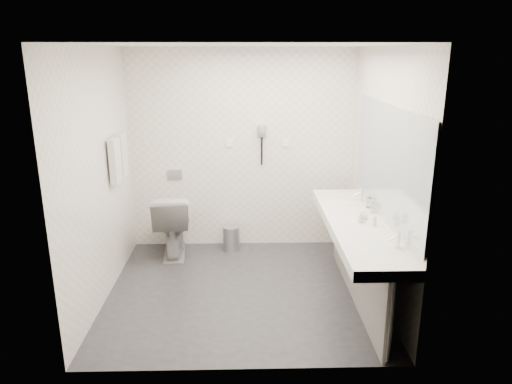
{
  "coord_description": "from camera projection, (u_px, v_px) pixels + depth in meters",
  "views": [
    {
      "loc": [
        0.03,
        -4.53,
        2.44
      ],
      "look_at": [
        0.15,
        0.15,
        1.05
      ],
      "focal_mm": 33.21,
      "sensor_mm": 36.0,
      "label": 1
    }
  ],
  "objects": [
    {
      "name": "dryer_cord",
      "position": [
        262.0,
        151.0,
        5.89
      ],
      "size": [
        0.02,
        0.02,
        0.35
      ],
      "primitive_type": "cylinder",
      "color": "black",
      "rests_on": "dryer_cradle"
    },
    {
      "name": "soap_bottle_a",
      "position": [
        361.0,
        217.0,
        4.58
      ],
      "size": [
        0.06,
        0.06,
        0.11
      ],
      "primitive_type": "imported",
      "rotation": [
        0.0,
        0.0,
        0.22
      ],
      "color": "beige",
      "rests_on": "vanity_counter"
    },
    {
      "name": "switch_plate_b",
      "position": [
        286.0,
        143.0,
        5.9
      ],
      "size": [
        0.09,
        0.02,
        0.09
      ],
      "primitive_type": "cube",
      "color": "white",
      "rests_on": "wall_back"
    },
    {
      "name": "vanity_post_near",
      "position": [
        389.0,
        322.0,
        3.77
      ],
      "size": [
        0.06,
        0.06,
        0.75
      ],
      "primitive_type": "cylinder",
      "color": "silver",
      "rests_on": "floor"
    },
    {
      "name": "soap_bottle_c",
      "position": [
        375.0,
        220.0,
        4.49
      ],
      "size": [
        0.05,
        0.05,
        0.11
      ],
      "primitive_type": "imported",
      "rotation": [
        0.0,
        0.0,
        -0.22
      ],
      "color": "beige",
      "rests_on": "vanity_counter"
    },
    {
      "name": "towel_near",
      "position": [
        115.0,
        161.0,
        5.02
      ],
      "size": [
        0.07,
        0.24,
        0.48
      ],
      "primitive_type": "cube",
      "color": "silver",
      "rests_on": "towel_rail"
    },
    {
      "name": "wall_left",
      "position": [
        99.0,
        178.0,
        4.65
      ],
      "size": [
        0.0,
        2.6,
        2.6
      ],
      "primitive_type": "plane",
      "rotation": [
        1.57,
        0.0,
        1.57
      ],
      "color": "white",
      "rests_on": "floor"
    },
    {
      "name": "towel_rail",
      "position": [
        116.0,
        138.0,
        5.09
      ],
      "size": [
        0.02,
        0.62,
        0.02
      ],
      "primitive_type": "cylinder",
      "rotation": [
        1.57,
        0.0,
        0.0
      ],
      "color": "silver",
      "rests_on": "wall_left"
    },
    {
      "name": "pedal_bin",
      "position": [
        231.0,
        239.0,
        6.03
      ],
      "size": [
        0.28,
        0.28,
        0.3
      ],
      "primitive_type": "cylinder",
      "rotation": [
        0.0,
        0.0,
        -0.42
      ],
      "color": "#B2B5BA",
      "rests_on": "floor"
    },
    {
      "name": "towel_far",
      "position": [
        122.0,
        155.0,
        5.29
      ],
      "size": [
        0.07,
        0.24,
        0.48
      ],
      "primitive_type": "cube",
      "color": "silver",
      "rests_on": "towel_rail"
    },
    {
      "name": "bin_lid",
      "position": [
        231.0,
        227.0,
        5.99
      ],
      "size": [
        0.22,
        0.22,
        0.02
      ],
      "primitive_type": "cylinder",
      "color": "#B2B5BA",
      "rests_on": "pedal_bin"
    },
    {
      "name": "glass_left",
      "position": [
        373.0,
        208.0,
        4.85
      ],
      "size": [
        0.06,
        0.06,
        0.1
      ],
      "primitive_type": "cylinder",
      "rotation": [
        0.0,
        0.0,
        0.05
      ],
      "color": "silver",
      "rests_on": "vanity_counter"
    },
    {
      "name": "toilet",
      "position": [
        172.0,
        224.0,
        5.85
      ],
      "size": [
        0.51,
        0.83,
        0.8
      ],
      "primitive_type": "imported",
      "rotation": [
        0.0,
        0.0,
        3.23
      ],
      "color": "white",
      "rests_on": "floor"
    },
    {
      "name": "basin_near",
      "position": [
        374.0,
        249.0,
        4.01
      ],
      "size": [
        0.4,
        0.31,
        0.05
      ],
      "primitive_type": "ellipsoid",
      "color": "white",
      "rests_on": "vanity_counter"
    },
    {
      "name": "faucet_far",
      "position": [
        361.0,
        194.0,
        5.24
      ],
      "size": [
        0.04,
        0.04,
        0.15
      ],
      "primitive_type": "cylinder",
      "color": "silver",
      "rests_on": "vanity_counter"
    },
    {
      "name": "vanity_post_far",
      "position": [
        339.0,
        228.0,
        5.76
      ],
      "size": [
        0.06,
        0.06,
        0.75
      ],
      "primitive_type": "cylinder",
      "color": "silver",
      "rests_on": "floor"
    },
    {
      "name": "floor",
      "position": [
        242.0,
        291.0,
        5.04
      ],
      "size": [
        2.8,
        2.8,
        0.0
      ],
      "primitive_type": "plane",
      "color": "#2C2C31",
      "rests_on": "ground"
    },
    {
      "name": "switch_plate_a",
      "position": [
        230.0,
        143.0,
        5.88
      ],
      "size": [
        0.09,
        0.02,
        0.09
      ],
      "primitive_type": "cube",
      "color": "white",
      "rests_on": "wall_back"
    },
    {
      "name": "soap_bottle_b",
      "position": [
        364.0,
        215.0,
        4.67
      ],
      "size": [
        0.08,
        0.08,
        0.09
      ],
      "primitive_type": "imported",
      "rotation": [
        0.0,
        0.0,
        -0.2
      ],
      "color": "beige",
      "rests_on": "vanity_counter"
    },
    {
      "name": "ceiling",
      "position": [
        240.0,
        45.0,
        4.32
      ],
      "size": [
        2.8,
        2.8,
        0.0
      ],
      "primitive_type": "plane",
      "rotation": [
        3.14,
        0.0,
        0.0
      ],
      "color": "white",
      "rests_on": "wall_back"
    },
    {
      "name": "vanity_counter",
      "position": [
        356.0,
        226.0,
        4.64
      ],
      "size": [
        0.55,
        2.2,
        0.1
      ],
      "primitive_type": "cube",
      "color": "white",
      "rests_on": "floor"
    },
    {
      "name": "wall_back",
      "position": [
        242.0,
        151.0,
        5.93
      ],
      "size": [
        2.8,
        0.0,
        2.8
      ],
      "primitive_type": "plane",
      "rotation": [
        1.57,
        0.0,
        0.0
      ],
      "color": "white",
      "rests_on": "floor"
    },
    {
      "name": "glass_right",
      "position": [
        369.0,
        203.0,
        5.01
      ],
      "size": [
        0.08,
        0.08,
        0.11
      ],
      "primitive_type": "cylinder",
      "rotation": [
        0.0,
        0.0,
        0.42
      ],
      "color": "silver",
      "rests_on": "vanity_counter"
    },
    {
      "name": "wall_front",
      "position": [
        240.0,
        223.0,
        3.43
      ],
      "size": [
        2.8,
        0.0,
        2.8
      ],
      "primitive_type": "plane",
      "rotation": [
        -1.57,
        0.0,
        0.0
      ],
      "color": "white",
      "rests_on": "floor"
    },
    {
      "name": "dryer_barrel",
      "position": [
        262.0,
        130.0,
        5.76
      ],
      "size": [
        0.08,
        0.14,
        0.08
      ],
      "primitive_type": "cylinder",
      "rotation": [
        1.57,
        0.0,
        0.0
      ],
      "color": "gray",
      "rests_on": "dryer_cradle"
    },
    {
      "name": "mirror",
      "position": [
        388.0,
        161.0,
        4.46
      ],
      "size": [
        0.02,
        2.2,
        1.05
      ],
      "primitive_type": "cube",
      "color": "#B2BCC6",
      "rests_on": "wall_right"
    },
    {
      "name": "faucet_near",
      "position": [
        397.0,
        239.0,
        3.99
      ],
      "size": [
        0.04,
        0.04,
        0.15
      ],
      "primitive_type": "cylinder",
      "color": "silver",
      "rests_on": "vanity_counter"
    },
    {
      "name": "basin_far",
      "position": [
        343.0,
        202.0,
        5.26
      ],
      "size": [
        0.4,
        0.31,
        0.05
      ],
      "primitive_type": "ellipsoid",
      "color": "white",
      "rests_on": "vanity_counter"
    },
    {
      "name": "flush_plate",
      "position": [
        175.0,
        175.0,
        5.98
      ],
      "size": [
        0.18,
        0.02,
        0.12
      ],
      "primitive_type": "cube",
      "color": "#B2B5BA",
      "rests_on": "wall_back"
    },
    {
      "name": "dryer_cradle",
      "position": [
        262.0,
        131.0,
        5.83
      ],
      "size": [
        0.1,
        0.04,
        0.14
      ],
      "primitive_type": "cube",
      "color": "gray",
      "rests_on": "wall_back"
    },
    {
      "name": "wall_right",
      "position": [
        382.0,
        176.0,
        4.71
      ],
      "size": [
        0.0,
        2.6,
        2.6
      ],
      "primitive_type": "plane",
      "rotation": [
        1.57,
        0.0,
        -1.57
      ],
      "color": "white",
      "rests_on": "floor"
    },
    {
      "name": "vanity_panel",
      "position": [
        356.0,
        265.0,
        4.77
      ],
      "size": [
        0.03,
        2.15,
        0.75
      ],
      "primitive_type": "cube",
      "color": "gray",
      "rests_on": "floor"
    }
  ]
}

